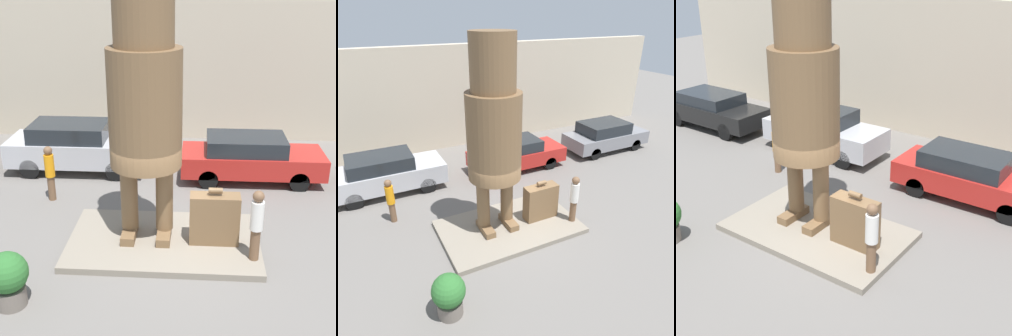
{
  "view_description": "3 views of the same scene",
  "coord_description": "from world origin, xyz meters",
  "views": [
    {
      "loc": [
        0.76,
        -9.88,
        6.17
      ],
      "look_at": [
        0.09,
        0.18,
        1.97
      ],
      "focal_mm": 50.0,
      "sensor_mm": 36.0,
      "label": 1
    },
    {
      "loc": [
        -4.24,
        -8.23,
        6.82
      ],
      "look_at": [
        0.02,
        0.26,
        2.21
      ],
      "focal_mm": 35.0,
      "sensor_mm": 36.0,
      "label": 2
    },
    {
      "loc": [
        6.6,
        -8.11,
        6.61
      ],
      "look_at": [
        0.76,
        0.12,
        2.03
      ],
      "focal_mm": 50.0,
      "sensor_mm": 36.0,
      "label": 3
    }
  ],
  "objects": [
    {
      "name": "statue_figure",
      "position": [
        -0.42,
        0.18,
        3.77
      ],
      "size": [
        1.67,
        1.67,
        6.18
      ],
      "color": "brown",
      "rests_on": "pedestal"
    },
    {
      "name": "pedestal",
      "position": [
        0.0,
        0.0,
        0.08
      ],
      "size": [
        4.64,
        2.81,
        0.16
      ],
      "color": "gray",
      "rests_on": "ground_plane"
    },
    {
      "name": "giant_suitcase",
      "position": [
        1.21,
        -0.05,
        0.79
      ],
      "size": [
        1.18,
        0.45,
        1.43
      ],
      "color": "brown",
      "rests_on": "pedestal"
    },
    {
      "name": "ground_plane",
      "position": [
        0.0,
        0.0,
        0.0
      ],
      "size": [
        60.0,
        60.0,
        0.0
      ],
      "primitive_type": "plane",
      "color": "slate"
    },
    {
      "name": "building_backdrop",
      "position": [
        0.0,
        8.39,
        2.65
      ],
      "size": [
        28.0,
        0.6,
        5.29
      ],
      "color": "beige",
      "rests_on": "ground_plane"
    },
    {
      "name": "parked_car_red",
      "position": [
        2.45,
        4.1,
        0.77
      ],
      "size": [
        4.46,
        1.71,
        1.46
      ],
      "color": "#B2231E",
      "rests_on": "ground_plane"
    },
    {
      "name": "parked_car_silver",
      "position": [
        -3.29,
        4.53,
        0.87
      ],
      "size": [
        4.51,
        1.77,
        1.65
      ],
      "color": "#B7B7BC",
      "rests_on": "ground_plane"
    },
    {
      "name": "tourist",
      "position": [
        2.1,
        -0.74,
        1.09
      ],
      "size": [
        0.29,
        0.29,
        1.7
      ],
      "color": "brown",
      "rests_on": "pedestal"
    },
    {
      "name": "worker_hivis",
      "position": [
        -3.47,
        2.25,
        0.91
      ],
      "size": [
        0.28,
        0.28,
        1.66
      ],
      "color": "brown",
      "rests_on": "ground_plane"
    },
    {
      "name": "parked_car_black",
      "position": [
        -8.72,
        4.09,
        0.8
      ],
      "size": [
        4.79,
        1.82,
        1.47
      ],
      "color": "black",
      "rests_on": "ground_plane"
    }
  ]
}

